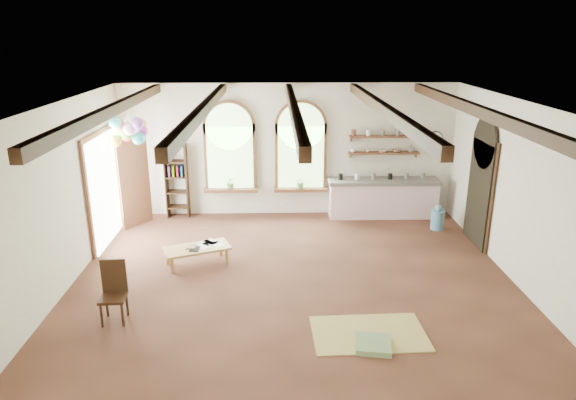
{
  "coord_description": "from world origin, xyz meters",
  "views": [
    {
      "loc": [
        -0.32,
        -8.63,
        4.33
      ],
      "look_at": [
        -0.08,
        0.6,
        1.29
      ],
      "focal_mm": 32.0,
      "sensor_mm": 36.0,
      "label": 1
    }
  ],
  "objects_px": {
    "side_chair": "(114,304)",
    "balloon_cluster": "(129,130)",
    "coffee_table": "(197,249)",
    "kitchen_counter": "(383,198)"
  },
  "relations": [
    {
      "from": "kitchen_counter",
      "to": "coffee_table",
      "type": "xyz_separation_m",
      "value": [
        -4.15,
        -2.64,
        -0.16
      ]
    },
    {
      "from": "kitchen_counter",
      "to": "side_chair",
      "type": "relative_size",
      "value": 2.73
    },
    {
      "from": "side_chair",
      "to": "balloon_cluster",
      "type": "relative_size",
      "value": 0.85
    },
    {
      "from": "kitchen_counter",
      "to": "coffee_table",
      "type": "distance_m",
      "value": 4.92
    },
    {
      "from": "kitchen_counter",
      "to": "balloon_cluster",
      "type": "bearing_deg",
      "value": -170.36
    },
    {
      "from": "side_chair",
      "to": "balloon_cluster",
      "type": "bearing_deg",
      "value": 98.59
    },
    {
      "from": "coffee_table",
      "to": "side_chair",
      "type": "relative_size",
      "value": 1.39
    },
    {
      "from": "kitchen_counter",
      "to": "side_chair",
      "type": "height_order",
      "value": "side_chair"
    },
    {
      "from": "balloon_cluster",
      "to": "side_chair",
      "type": "bearing_deg",
      "value": -81.41
    },
    {
      "from": "kitchen_counter",
      "to": "coffee_table",
      "type": "height_order",
      "value": "kitchen_counter"
    }
  ]
}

